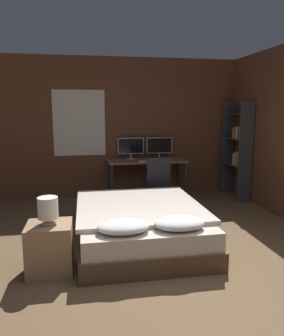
% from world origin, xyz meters
% --- Properties ---
extents(ground_plane, '(20.00, 20.00, 0.00)m').
position_xyz_m(ground_plane, '(0.00, 0.00, 0.00)').
color(ground_plane, brown).
extents(wall_back, '(12.00, 0.08, 2.70)m').
position_xyz_m(wall_back, '(-0.01, 3.94, 1.35)').
color(wall_back, brown).
rests_on(wall_back, ground_plane).
extents(bed, '(1.59, 1.99, 0.56)m').
position_xyz_m(bed, '(-0.30, 1.42, 0.25)').
color(bed, brown).
rests_on(bed, ground_plane).
extents(nightstand, '(0.46, 0.44, 0.53)m').
position_xyz_m(nightstand, '(-1.37, 0.82, 0.26)').
color(nightstand, '#997551').
rests_on(nightstand, ground_plane).
extents(bedside_lamp, '(0.21, 0.21, 0.29)m').
position_xyz_m(bedside_lamp, '(-1.37, 0.82, 0.70)').
color(bedside_lamp, gray).
rests_on(bedside_lamp, nightstand).
extents(desk, '(1.50, 0.60, 0.75)m').
position_xyz_m(desk, '(0.20, 3.57, 0.65)').
color(desk, '#846042').
rests_on(desk, ground_plane).
extents(monitor_left, '(0.51, 0.16, 0.42)m').
position_xyz_m(monitor_left, '(-0.08, 3.77, 0.99)').
color(monitor_left, '#B7B7BC').
rests_on(monitor_left, desk).
extents(monitor_right, '(0.51, 0.16, 0.42)m').
position_xyz_m(monitor_right, '(0.49, 3.77, 0.99)').
color(monitor_right, '#B7B7BC').
rests_on(monitor_right, desk).
extents(keyboard, '(0.40, 0.13, 0.02)m').
position_xyz_m(keyboard, '(0.20, 3.37, 0.76)').
color(keyboard, '#B7B7BC').
rests_on(keyboard, desk).
extents(computer_mouse, '(0.07, 0.05, 0.04)m').
position_xyz_m(computer_mouse, '(0.49, 3.37, 0.76)').
color(computer_mouse, '#B7B7BC').
rests_on(computer_mouse, desk).
extents(office_chair, '(0.52, 0.52, 0.92)m').
position_xyz_m(office_chair, '(0.22, 2.81, 0.36)').
color(office_chair, black).
rests_on(office_chair, ground_plane).
extents(bookshelf, '(0.27, 0.78, 1.85)m').
position_xyz_m(bookshelf, '(1.92, 3.27, 1.02)').
color(bookshelf, '#333338').
rests_on(bookshelf, ground_plane).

